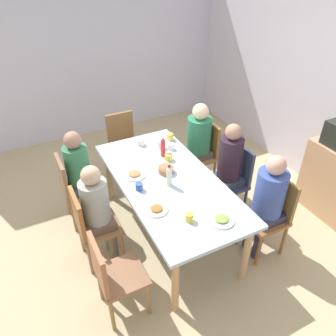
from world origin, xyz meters
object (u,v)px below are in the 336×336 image
object	(u,v)px
chair_5	(233,177)
cup_1	(169,157)
chair_1	(90,224)
dining_table	(168,186)
person_3	(268,198)
plate_1	(157,209)
person_1	(97,207)
plate_0	(134,174)
bowl_0	(166,169)
person_0	(80,171)
plate_2	(222,220)
person_4	(198,139)
cup_6	(189,217)
chair_0	(74,187)
bottle_1	(163,147)
cup_2	(161,145)
chair_3	(271,212)
side_cabinet	(335,180)
chair_2	(123,141)
cup_3	(141,142)
bottle_0	(169,176)
chair_4	(203,151)
cup_5	(139,187)
cup_0	(170,137)
person_5	(228,165)
cup_4	(171,146)
chair_6	(112,274)

from	to	relation	value
chair_5	cup_1	size ratio (longest dim) A/B	7.55
chair_1	dining_table	bearing A→B (deg)	90.00
person_3	plate_1	size ratio (longest dim) A/B	5.76
person_1	plate_0	bearing A→B (deg)	115.48
bowl_0	dining_table	bearing A→B (deg)	-17.78
person_0	plate_2	size ratio (longest dim) A/B	5.18
person_4	chair_5	world-z (taller)	person_4
chair_1	cup_6	world-z (taller)	chair_1
chair_0	bottle_1	xyz separation A→B (m)	(0.23, 1.02, 0.37)
chair_1	plate_0	bearing A→B (deg)	111.82
cup_2	cup_6	xyz separation A→B (m)	(1.24, -0.32, -0.00)
chair_3	side_cabinet	world-z (taller)	same
chair_2	plate_0	distance (m)	1.22
dining_table	cup_3	world-z (taller)	cup_3
bottle_0	side_cabinet	xyz separation A→B (m)	(0.45, 2.01, -0.43)
dining_table	chair_5	distance (m)	0.88
chair_0	chair_4	size ratio (longest dim) A/B	1.00
dining_table	chair_0	xyz separation A→B (m)	(-0.67, -0.86, -0.18)
chair_2	plate_1	xyz separation A→B (m)	(1.76, -0.31, 0.27)
plate_1	bottle_0	distance (m)	0.42
chair_4	person_1	bearing A→B (deg)	-67.76
person_3	cup_6	distance (m)	0.88
plate_0	bottle_1	world-z (taller)	bottle_1
chair_5	bottle_1	bearing A→B (deg)	-121.76
bowl_0	cup_1	bearing A→B (deg)	146.70
plate_0	bottle_0	distance (m)	0.42
plate_2	cup_6	bearing A→B (deg)	-117.08
cup_5	side_cabinet	world-z (taller)	side_cabinet
bottle_1	chair_0	bearing A→B (deg)	-102.75
chair_0	cup_0	bearing A→B (deg)	93.08
chair_5	cup_3	distance (m)	1.19
person_5	plate_1	size ratio (longest dim) A/B	5.85
chair_5	cup_1	distance (m)	0.82
chair_0	chair_1	bearing A→B (deg)	0.00
person_4	cup_4	distance (m)	0.49
chair_0	plate_1	world-z (taller)	chair_0
chair_0	cup_4	size ratio (longest dim) A/B	8.18
person_1	chair_3	xyz separation A→B (m)	(0.67, 1.64, -0.18)
person_4	chair_5	xyz separation A→B (m)	(0.67, 0.09, -0.21)
bottle_1	plate_0	bearing A→B (deg)	-65.03
person_0	side_cabinet	distance (m)	3.02
dining_table	bottle_1	bearing A→B (deg)	160.24
chair_1	chair_4	size ratio (longest dim) A/B	1.00
chair_0	person_3	bearing A→B (deg)	50.76
plate_1	cup_3	size ratio (longest dim) A/B	1.69
cup_3	plate_2	bearing A→B (deg)	4.84
chair_6	cup_0	xyz separation A→B (m)	(-1.41, 1.26, 0.30)
cup_2	cup_5	distance (m)	0.83
cup_6	cup_4	bearing A→B (deg)	160.46
person_5	cup_6	distance (m)	1.08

